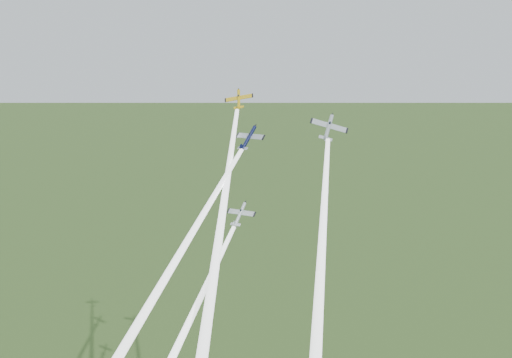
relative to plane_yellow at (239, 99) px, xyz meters
name	(u,v)px	position (x,y,z in m)	size (l,w,h in m)	color
plane_yellow	(239,99)	(0.00, 0.00, 0.00)	(6.81, 6.75, 1.07)	gold
smoke_trail_yellow	(219,240)	(8.45, -24.18, -25.48)	(2.49, 2.49, 65.86)	white
plane_navy	(249,138)	(6.51, -7.41, -7.36)	(8.00, 7.94, 1.25)	#0C1137
smoke_trail_navy	(157,291)	(-0.02, -33.93, -34.52)	(2.49, 2.49, 70.64)	white
plane_silver_right	(329,127)	(23.20, -2.43, -4.51)	(8.26, 8.20, 1.29)	#AEB6BC
smoke_trail_silver_right	(321,265)	(30.52, -23.89, -27.05)	(2.49, 2.49, 57.55)	white
plane_silver_low	(240,214)	(8.14, -14.52, -22.69)	(7.18, 7.12, 1.12)	#ADB5BC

